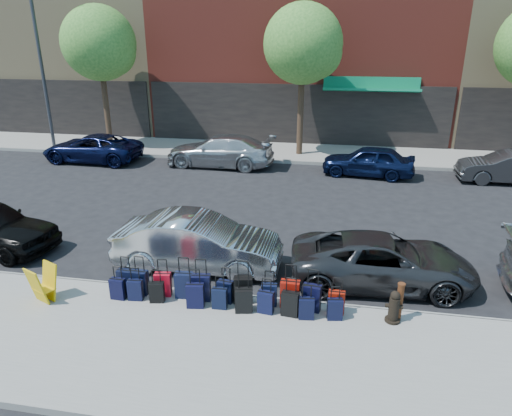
% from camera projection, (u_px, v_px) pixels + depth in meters
% --- Properties ---
extents(ground, '(120.00, 120.00, 0.00)m').
position_uv_depth(ground, '(259.00, 226.00, 15.07)').
color(ground, black).
rests_on(ground, ground).
extents(sidewalk_near, '(60.00, 4.00, 0.15)m').
position_uv_depth(sidewalk_near, '(204.00, 350.00, 9.07)').
color(sidewalk_near, gray).
rests_on(sidewalk_near, ground).
extents(sidewalk_far, '(60.00, 4.00, 0.15)m').
position_uv_depth(sidewalk_far, '(290.00, 152.00, 24.24)').
color(sidewalk_far, gray).
rests_on(sidewalk_far, ground).
extents(curb_near, '(60.00, 0.08, 0.15)m').
position_uv_depth(curb_near, '(227.00, 296.00, 10.92)').
color(curb_near, gray).
rests_on(curb_near, ground).
extents(curb_far, '(60.00, 0.08, 0.15)m').
position_uv_depth(curb_far, '(286.00, 162.00, 22.39)').
color(curb_far, gray).
rests_on(curb_far, ground).
extents(building_left, '(15.00, 12.12, 16.00)m').
position_uv_depth(building_left, '(74.00, 3.00, 31.37)').
color(building_left, '#9C865F').
rests_on(building_left, ground).
extents(tree_left, '(3.80, 3.80, 7.27)m').
position_uv_depth(tree_left, '(102.00, 45.00, 23.49)').
color(tree_left, black).
rests_on(tree_left, sidewalk_far).
extents(tree_center, '(3.80, 3.80, 7.27)m').
position_uv_depth(tree_center, '(306.00, 46.00, 21.78)').
color(tree_center, black).
rests_on(tree_center, sidewalk_far).
extents(streetlight, '(2.59, 0.18, 8.00)m').
position_uv_depth(streetlight, '(44.00, 61.00, 23.59)').
color(streetlight, '#333338').
rests_on(streetlight, sidewalk_far).
extents(suitcase_front_0, '(0.38, 0.22, 0.89)m').
position_uv_depth(suitcase_front_0, '(126.00, 280.00, 10.93)').
color(suitcase_front_0, black).
rests_on(suitcase_front_0, sidewalk_near).
extents(suitcase_front_1, '(0.41, 0.23, 0.96)m').
position_uv_depth(suitcase_front_1, '(140.00, 282.00, 10.80)').
color(suitcase_front_1, black).
rests_on(suitcase_front_1, sidewalk_near).
extents(suitcase_front_2, '(0.41, 0.26, 0.92)m').
position_uv_depth(suitcase_front_2, '(163.00, 284.00, 10.74)').
color(suitcase_front_2, '#AE0B1B').
rests_on(suitcase_front_2, sidewalk_near).
extents(suitcase_front_3, '(0.43, 0.26, 1.01)m').
position_uv_depth(suitcase_front_3, '(184.00, 285.00, 10.65)').
color(suitcase_front_3, black).
rests_on(suitcase_front_3, sidewalk_near).
extents(suitcase_front_4, '(0.45, 0.29, 1.02)m').
position_uv_depth(suitcase_front_4, '(201.00, 287.00, 10.54)').
color(suitcase_front_4, black).
rests_on(suitcase_front_4, sidewalk_near).
extents(suitcase_front_5, '(0.38, 0.25, 0.86)m').
position_uv_depth(suitcase_front_5, '(225.00, 291.00, 10.48)').
color(suitcase_front_5, black).
rests_on(suitcase_front_5, sidewalk_near).
extents(suitcase_front_6, '(0.46, 0.30, 1.01)m').
position_uv_depth(suitcase_front_6, '(243.00, 290.00, 10.46)').
color(suitcase_front_6, black).
rests_on(suitcase_front_6, sidewalk_near).
extents(suitcase_front_7, '(0.37, 0.23, 0.85)m').
position_uv_depth(suitcase_front_7, '(269.00, 294.00, 10.35)').
color(suitcase_front_7, black).
rests_on(suitcase_front_7, sidewalk_near).
extents(suitcase_front_8, '(0.43, 0.24, 1.03)m').
position_uv_depth(suitcase_front_8, '(290.00, 294.00, 10.27)').
color(suitcase_front_8, maroon).
rests_on(suitcase_front_8, sidewalk_near).
extents(suitcase_front_9, '(0.44, 0.29, 0.99)m').
position_uv_depth(suitcase_front_9, '(311.00, 298.00, 10.15)').
color(suitcase_front_9, black).
rests_on(suitcase_front_9, sidewalk_near).
extents(suitcase_front_10, '(0.36, 0.21, 0.86)m').
position_uv_depth(suitcase_front_10, '(336.00, 302.00, 10.05)').
color(suitcase_front_10, maroon).
rests_on(suitcase_front_10, sidewalk_near).
extents(suitcase_back_0, '(0.35, 0.21, 0.82)m').
position_uv_depth(suitcase_back_0, '(118.00, 289.00, 10.61)').
color(suitcase_back_0, black).
rests_on(suitcase_back_0, sidewalk_near).
extents(suitcase_back_1, '(0.35, 0.22, 0.81)m').
position_uv_depth(suitcase_back_1, '(136.00, 290.00, 10.58)').
color(suitcase_back_1, black).
rests_on(suitcase_back_1, sidewalk_near).
extents(suitcase_back_2, '(0.36, 0.25, 0.80)m').
position_uv_depth(suitcase_back_2, '(157.00, 292.00, 10.49)').
color(suitcase_back_2, black).
rests_on(suitcase_back_2, sidewalk_near).
extents(suitcase_back_4, '(0.42, 0.28, 0.92)m').
position_uv_depth(suitcase_back_4, '(195.00, 295.00, 10.28)').
color(suitcase_back_4, black).
rests_on(suitcase_back_4, sidewalk_near).
extents(suitcase_back_5, '(0.33, 0.20, 0.79)m').
position_uv_depth(suitcase_back_5, '(220.00, 298.00, 10.25)').
color(suitcase_back_5, black).
rests_on(suitcase_back_5, sidewalk_near).
extents(suitcase_back_6, '(0.42, 0.29, 0.91)m').
position_uv_depth(suitcase_back_6, '(244.00, 300.00, 10.10)').
color(suitcase_back_6, black).
rests_on(suitcase_back_6, sidewalk_near).
extents(suitcase_back_7, '(0.37, 0.25, 0.83)m').
position_uv_depth(suitcase_back_7, '(266.00, 302.00, 10.08)').
color(suitcase_back_7, black).
rests_on(suitcase_back_7, sidewalk_near).
extents(suitcase_back_8, '(0.40, 0.26, 0.89)m').
position_uv_depth(suitcase_back_8, '(290.00, 304.00, 9.97)').
color(suitcase_back_8, black).
rests_on(suitcase_back_8, sidewalk_near).
extents(suitcase_back_9, '(0.35, 0.23, 0.79)m').
position_uv_depth(suitcase_back_9, '(306.00, 308.00, 9.87)').
color(suitcase_back_9, black).
rests_on(suitcase_back_9, sidewalk_near).
extents(suitcase_back_10, '(0.35, 0.24, 0.78)m').
position_uv_depth(suitcase_back_10, '(335.00, 309.00, 9.85)').
color(suitcase_back_10, black).
rests_on(suitcase_back_10, sidewalk_near).
extents(fire_hydrant, '(0.37, 0.33, 0.74)m').
position_uv_depth(fire_hydrant, '(394.00, 308.00, 9.73)').
color(fire_hydrant, black).
rests_on(fire_hydrant, sidewalk_near).
extents(bollard, '(0.16, 0.16, 0.88)m').
position_uv_depth(bollard, '(400.00, 301.00, 9.77)').
color(bollard, '#38190C').
rests_on(bollard, sidewalk_near).
extents(display_rack, '(0.67, 0.69, 0.88)m').
position_uv_depth(display_rack, '(43.00, 284.00, 10.46)').
color(display_rack, gold).
rests_on(display_rack, sidewalk_near).
extents(car_near_1, '(4.44, 1.55, 1.46)m').
position_uv_depth(car_near_1, '(198.00, 243.00, 12.20)').
color(car_near_1, '#BBBDC2').
rests_on(car_near_1, ground).
extents(car_near_2, '(4.69, 2.38, 1.27)m').
position_uv_depth(car_near_2, '(383.00, 261.00, 11.43)').
color(car_near_2, '#323234').
rests_on(car_near_2, ground).
extents(car_far_0, '(4.91, 2.40, 1.34)m').
position_uv_depth(car_far_0, '(92.00, 148.00, 22.57)').
color(car_far_0, black).
rests_on(car_far_0, ground).
extents(car_far_1, '(5.24, 2.33, 1.49)m').
position_uv_depth(car_far_1, '(220.00, 151.00, 21.75)').
color(car_far_1, '#BABCC1').
rests_on(car_far_1, ground).
extents(car_far_2, '(4.17, 2.11, 1.36)m').
position_uv_depth(car_far_2, '(368.00, 161.00, 20.24)').
color(car_far_2, '#0B1433').
rests_on(car_far_2, ground).
extents(car_far_3, '(4.13, 1.44, 1.36)m').
position_uv_depth(car_far_3, '(509.00, 167.00, 19.28)').
color(car_far_3, '#303032').
rests_on(car_far_3, ground).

